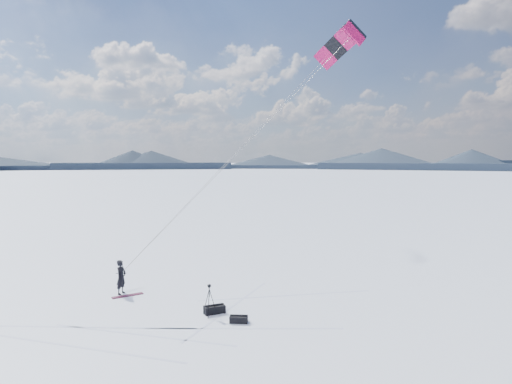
{
  "coord_description": "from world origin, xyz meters",
  "views": [
    {
      "loc": [
        3.27,
        -19.35,
        7.25
      ],
      "look_at": [
        4.24,
        3.99,
        5.47
      ],
      "focal_mm": 30.0,
      "sensor_mm": 36.0,
      "label": 1
    }
  ],
  "objects_px": {
    "snowkiter": "(122,294)",
    "snowboard": "(128,296)",
    "tripod": "(209,296)",
    "gear_bag_a": "(214,309)",
    "gear_bag_b": "(239,319)"
  },
  "relations": [
    {
      "from": "snowkiter",
      "to": "snowboard",
      "type": "height_order",
      "value": "snowkiter"
    },
    {
      "from": "snowboard",
      "to": "tripod",
      "type": "bearing_deg",
      "value": -63.42
    },
    {
      "from": "snowkiter",
      "to": "gear_bag_a",
      "type": "relative_size",
      "value": 1.71
    },
    {
      "from": "snowboard",
      "to": "tripod",
      "type": "distance_m",
      "value": 5.57
    },
    {
      "from": "tripod",
      "to": "gear_bag_b",
      "type": "relative_size",
      "value": 1.77
    },
    {
      "from": "snowkiter",
      "to": "snowboard",
      "type": "bearing_deg",
      "value": -113.72
    },
    {
      "from": "snowboard",
      "to": "tripod",
      "type": "relative_size",
      "value": 1.1
    },
    {
      "from": "tripod",
      "to": "snowkiter",
      "type": "bearing_deg",
      "value": 121.05
    },
    {
      "from": "tripod",
      "to": "gear_bag_a",
      "type": "bearing_deg",
      "value": 30.59
    },
    {
      "from": "snowkiter",
      "to": "tripod",
      "type": "xyz_separation_m",
      "value": [
        4.97,
        -3.46,
        0.95
      ]
    },
    {
      "from": "snowboard",
      "to": "gear_bag_a",
      "type": "bearing_deg",
      "value": -59.52
    },
    {
      "from": "gear_bag_a",
      "to": "gear_bag_b",
      "type": "relative_size",
      "value": 1.28
    },
    {
      "from": "gear_bag_b",
      "to": "gear_bag_a",
      "type": "bearing_deg",
      "value": 139.82
    },
    {
      "from": "snowkiter",
      "to": "gear_bag_a",
      "type": "height_order",
      "value": "snowkiter"
    },
    {
      "from": "tripod",
      "to": "snowboard",
      "type": "bearing_deg",
      "value": 121.85
    }
  ]
}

